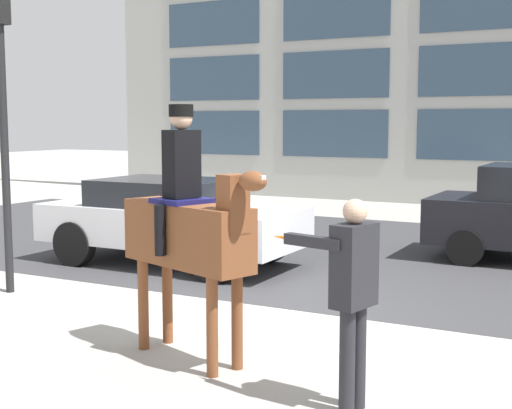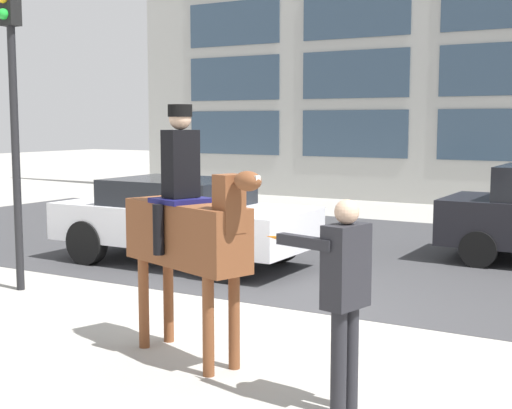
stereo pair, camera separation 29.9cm
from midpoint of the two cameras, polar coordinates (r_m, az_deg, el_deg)
The scene contains 6 objects.
ground_plane at distance 8.68m, azimuth 2.34°, elevation -9.15°, with size 80.00×80.00×0.00m, color #9E9B93.
road_surface at distance 12.97m, azimuth 12.17°, elevation -4.00°, with size 24.17×8.50×0.01m.
mounted_horse_lead at distance 7.02m, azimuth -4.27°, elevation -1.91°, with size 1.89×0.93×2.53m.
pedestrian_bystander at distance 5.82m, azimuth 8.50°, elevation -6.65°, with size 0.89×0.44×1.75m.
street_car_near_lane at distance 11.91m, azimuth -5.26°, elevation -1.07°, with size 4.35×1.93×1.42m.
traffic_light at distance 10.38m, azimuth -18.15°, elevation 9.33°, with size 0.24×0.29×4.37m.
Camera 2 is at (4.01, -7.33, 2.35)m, focal length 50.00 mm.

